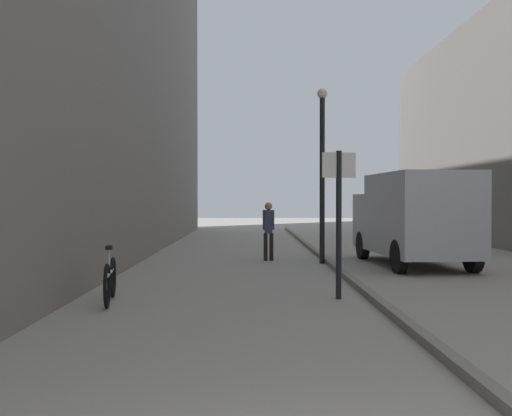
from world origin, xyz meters
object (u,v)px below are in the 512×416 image
object	(u,v)px
delivery_van	(413,217)
bicycle_leaning	(110,280)
pedestrian_main_foreground	(268,227)
street_sign_post	(339,211)
lamp_post	(322,164)

from	to	relation	value
delivery_van	bicycle_leaning	size ratio (longest dim) A/B	2.81
pedestrian_main_foreground	street_sign_post	distance (m)	6.48
pedestrian_main_foreground	street_sign_post	bearing A→B (deg)	-80.85
street_sign_post	bicycle_leaning	size ratio (longest dim) A/B	1.48
lamp_post	bicycle_leaning	xyz separation A→B (m)	(-4.34, -5.97, -2.34)
pedestrian_main_foreground	lamp_post	xyz separation A→B (m)	(1.44, -0.73, 1.76)
delivery_van	bicycle_leaning	world-z (taller)	delivery_van
pedestrian_main_foreground	lamp_post	bearing A→B (deg)	-26.97
pedestrian_main_foreground	bicycle_leaning	distance (m)	7.32
pedestrian_main_foreground	lamp_post	world-z (taller)	lamp_post
delivery_van	street_sign_post	size ratio (longest dim) A/B	1.90
delivery_van	street_sign_post	world-z (taller)	street_sign_post
street_sign_post	bicycle_leaning	distance (m)	4.11
delivery_van	lamp_post	world-z (taller)	lamp_post
street_sign_post	bicycle_leaning	world-z (taller)	street_sign_post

